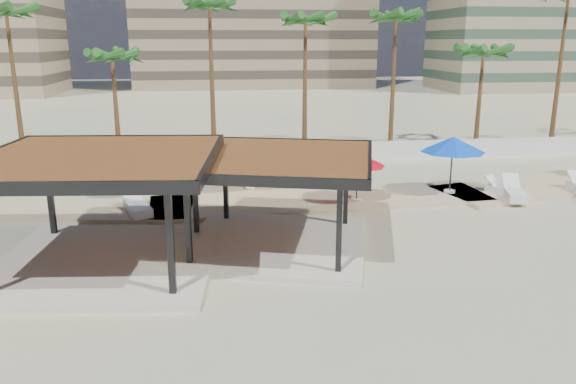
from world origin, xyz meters
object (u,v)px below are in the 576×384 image
(lounger_a, at_px, (137,207))
(lounger_b, at_px, (514,193))
(pavilion_west, at_px, (101,200))
(lounger_c, at_px, (504,190))
(pavilion_central, at_px, (275,192))
(umbrella_c, at_px, (358,159))

(lounger_a, distance_m, lounger_b, 17.45)
(pavilion_west, height_order, lounger_c, pavilion_west)
(pavilion_central, xyz_separation_m, lounger_c, (11.83, 5.27, -1.72))
(umbrella_c, distance_m, lounger_c, 7.70)
(lounger_a, height_order, lounger_b, lounger_b)
(lounger_a, bearing_deg, lounger_c, -107.80)
(pavilion_central, xyz_separation_m, pavilion_west, (-5.91, -1.03, 0.22))
(pavilion_west, distance_m, lounger_c, 18.92)
(pavilion_west, distance_m, lounger_b, 18.76)
(pavilion_west, relative_size, lounger_b, 3.26)
(umbrella_c, bearing_deg, lounger_a, -177.68)
(umbrella_c, bearing_deg, pavilion_central, -131.52)
(umbrella_c, distance_m, lounger_a, 10.04)
(lounger_b, bearing_deg, lounger_a, 107.43)
(pavilion_central, bearing_deg, pavilion_west, -154.26)
(pavilion_west, relative_size, lounger_a, 3.27)
(umbrella_c, xyz_separation_m, lounger_a, (-9.88, -0.40, -1.75))
(umbrella_c, height_order, lounger_b, umbrella_c)
(lounger_a, xyz_separation_m, lounger_c, (17.36, 0.76, -0.04))
(lounger_c, bearing_deg, lounger_b, 159.51)
(pavilion_central, height_order, lounger_a, pavilion_central)
(pavilion_central, height_order, pavilion_west, pavilion_west)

